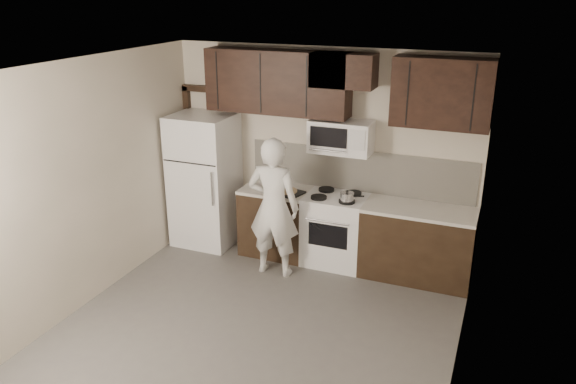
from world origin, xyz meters
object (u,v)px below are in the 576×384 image
Objects in this scene: microwave at (341,137)px; stove at (335,229)px; refrigerator at (205,180)px; person at (274,207)px.

stove is at bearing -89.90° from microwave.
stove is 1.90m from refrigerator.
microwave is (-0.00, 0.12, 1.19)m from stove.
microwave is 0.44× the size of person.
person is (-0.62, -0.66, -0.78)m from microwave.
refrigerator is at bearing -178.49° from stove.
stove is 0.54× the size of person.
refrigerator reaches higher than stove.
stove is at bearing 1.51° from refrigerator.
stove is 0.92m from person.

